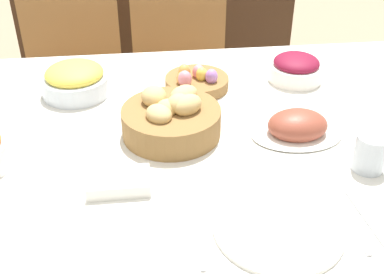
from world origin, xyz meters
name	(u,v)px	position (x,y,z in m)	size (l,w,h in m)	color
dining_table	(198,236)	(0.00, 0.00, 0.38)	(1.56, 1.09, 0.76)	silver
chair_far_left	(73,79)	(-0.44, 0.87, 0.52)	(0.43, 0.43, 0.97)	olive
chair_far_center	(182,73)	(0.04, 0.87, 0.52)	(0.42, 0.42, 0.97)	olive
sideboard	(156,20)	(-0.03, 1.68, 0.48)	(1.51, 0.44, 0.96)	#3D2616
bread_basket	(171,117)	(-0.07, 0.00, 0.81)	(0.26, 0.26, 0.12)	olive
egg_basket	(196,81)	(0.02, 0.25, 0.79)	(0.20, 0.20, 0.08)	olive
ham_platter	(297,127)	(0.25, -0.05, 0.79)	(0.24, 0.17, 0.08)	white
pineapple_bowl	(75,80)	(-0.34, 0.26, 0.81)	(0.20, 0.20, 0.10)	silver
beet_salad_bowl	(296,68)	(0.34, 0.27, 0.80)	(0.17, 0.17, 0.09)	white
dinner_plate	(278,227)	(0.11, -0.38, 0.77)	(0.27, 0.27, 0.01)	white
fork	(200,234)	(-0.05, -0.38, 0.77)	(0.02, 0.19, 0.00)	silver
knife	(353,221)	(0.27, -0.38, 0.77)	(0.02, 0.19, 0.00)	silver
spoon	(367,220)	(0.30, -0.38, 0.77)	(0.02, 0.19, 0.00)	silver
drinking_cup	(370,153)	(0.37, -0.20, 0.81)	(0.08, 0.08, 0.09)	silver
butter_dish	(119,182)	(-0.21, -0.21, 0.78)	(0.14, 0.09, 0.03)	white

